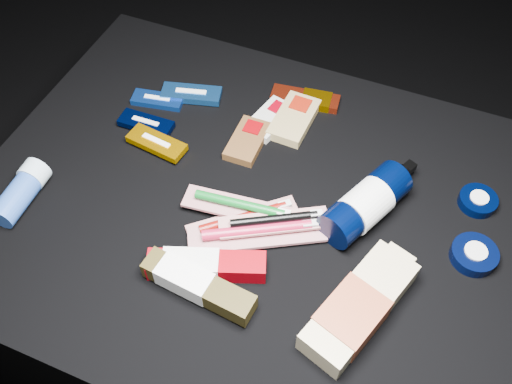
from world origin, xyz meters
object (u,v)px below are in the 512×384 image
at_px(bodywash_bottle, 358,308).
at_px(deodorant_stick, 21,192).
at_px(lotion_bottle, 366,204).
at_px(toothpaste_carton_red, 201,265).

height_order(bodywash_bottle, deodorant_stick, deodorant_stick).
distance_m(lotion_bottle, bodywash_bottle, 0.19).
height_order(bodywash_bottle, toothpaste_carton_red, bodywash_bottle).
xyz_separation_m(lotion_bottle, deodorant_stick, (-0.57, -0.20, -0.01)).
bearing_deg(toothpaste_carton_red, deodorant_stick, 157.81).
bearing_deg(lotion_bottle, toothpaste_carton_red, -111.91).
xyz_separation_m(deodorant_stick, toothpaste_carton_red, (0.36, -0.01, -0.01)).
relative_size(lotion_bottle, bodywash_bottle, 0.93).
height_order(lotion_bottle, deodorant_stick, lotion_bottle).
bearing_deg(deodorant_stick, bodywash_bottle, -1.38).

